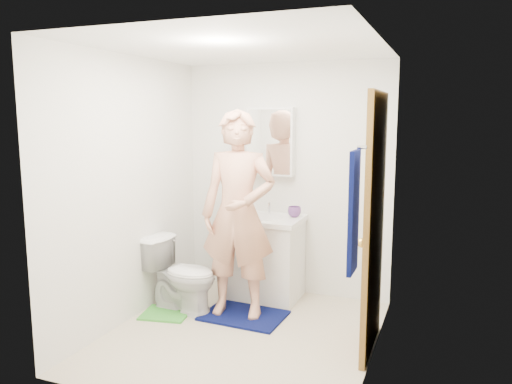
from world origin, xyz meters
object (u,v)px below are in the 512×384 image
(medicine_cabinet, at_px, (271,142))
(toilet, at_px, (182,275))
(towel, at_px, (354,212))
(soap_dispenser, at_px, (242,206))
(toothbrush_cup, at_px, (294,212))
(vanity_cabinet, at_px, (263,260))
(man, at_px, (238,214))

(medicine_cabinet, height_order, toilet, medicine_cabinet)
(towel, relative_size, toilet, 1.12)
(towel, relative_size, soap_dispenser, 3.87)
(medicine_cabinet, xyz_separation_m, towel, (1.18, -1.71, -0.35))
(soap_dispenser, distance_m, toothbrush_cup, 0.54)
(toothbrush_cup, bearing_deg, toilet, -141.02)
(vanity_cabinet, bearing_deg, towel, -51.53)
(towel, bearing_deg, medicine_cabinet, 124.61)
(towel, bearing_deg, soap_dispenser, 133.65)
(medicine_cabinet, bearing_deg, towel, -55.39)
(toothbrush_cup, bearing_deg, man, -117.66)
(medicine_cabinet, bearing_deg, man, -92.99)
(vanity_cabinet, height_order, towel, towel)
(man, bearing_deg, medicine_cabinet, 79.98)
(toothbrush_cup, height_order, man, man)
(medicine_cabinet, height_order, towel, medicine_cabinet)
(towel, bearing_deg, vanity_cabinet, 128.47)
(toilet, bearing_deg, vanity_cabinet, -38.57)
(soap_dispenser, bearing_deg, medicine_cabinet, 47.79)
(medicine_cabinet, bearing_deg, toilet, -125.34)
(toothbrush_cup, distance_m, man, 0.73)
(toilet, bearing_deg, towel, -110.49)
(vanity_cabinet, xyz_separation_m, man, (-0.04, -0.54, 0.57))
(medicine_cabinet, xyz_separation_m, toilet, (-0.60, -0.84, -1.24))
(toothbrush_cup, bearing_deg, soap_dispenser, -166.52)
(medicine_cabinet, distance_m, man, 0.99)
(vanity_cabinet, height_order, toilet, vanity_cabinet)
(towel, distance_m, toilet, 2.17)
(man, bearing_deg, toothbrush_cup, 55.30)
(towel, height_order, soap_dispenser, towel)
(man, bearing_deg, soap_dispenser, 101.98)
(towel, bearing_deg, man, 142.24)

